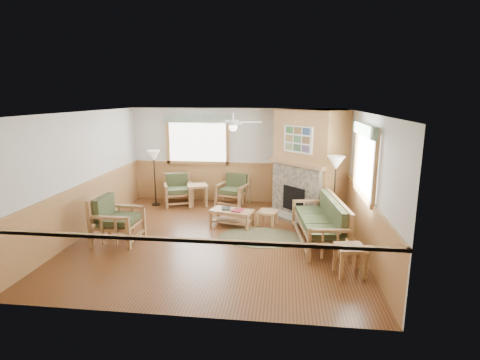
# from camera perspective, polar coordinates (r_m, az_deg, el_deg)

# --- Properties ---
(floor) EXTENTS (6.00, 6.00, 0.01)m
(floor) POSITION_cam_1_polar(r_m,az_deg,el_deg) (8.27, -3.36, -8.82)
(floor) COLOR #5C3319
(floor) RESTS_ON ground
(ceiling) EXTENTS (6.00, 6.00, 0.01)m
(ceiling) POSITION_cam_1_polar(r_m,az_deg,el_deg) (7.71, -3.63, 10.25)
(ceiling) COLOR white
(ceiling) RESTS_ON floor
(wall_back) EXTENTS (6.00, 0.02, 2.70)m
(wall_back) POSITION_cam_1_polar(r_m,az_deg,el_deg) (10.80, -0.67, 3.74)
(wall_back) COLOR silver
(wall_back) RESTS_ON floor
(wall_front) EXTENTS (6.00, 0.02, 2.70)m
(wall_front) POSITION_cam_1_polar(r_m,az_deg,el_deg) (5.06, -9.54, -6.76)
(wall_front) COLOR silver
(wall_front) RESTS_ON floor
(wall_left) EXTENTS (0.02, 6.00, 2.70)m
(wall_left) POSITION_cam_1_polar(r_m,az_deg,el_deg) (8.91, -22.85, 0.84)
(wall_left) COLOR silver
(wall_left) RESTS_ON floor
(wall_right) EXTENTS (0.02, 6.00, 2.70)m
(wall_right) POSITION_cam_1_polar(r_m,az_deg,el_deg) (7.92, 18.39, -0.17)
(wall_right) COLOR silver
(wall_right) RESTS_ON floor
(wainscot) EXTENTS (6.00, 6.00, 1.10)m
(wainscot) POSITION_cam_1_polar(r_m,az_deg,el_deg) (8.09, -3.41, -5.16)
(wainscot) COLOR #AA7945
(wainscot) RESTS_ON floor
(fireplace) EXTENTS (3.11, 3.11, 2.70)m
(fireplace) POSITION_cam_1_polar(r_m,az_deg,el_deg) (9.79, 10.59, 2.61)
(fireplace) COLOR #AA7945
(fireplace) RESTS_ON floor
(window_back) EXTENTS (1.90, 0.16, 1.50)m
(window_back) POSITION_cam_1_polar(r_m,az_deg,el_deg) (10.84, -6.58, 9.96)
(window_back) COLOR white
(window_back) RESTS_ON wall_back
(window_right) EXTENTS (0.16, 1.90, 1.50)m
(window_right) POSITION_cam_1_polar(r_m,az_deg,el_deg) (7.56, 19.00, 8.26)
(window_right) COLOR white
(window_right) RESTS_ON wall_right
(ceiling_fan) EXTENTS (1.59, 1.59, 0.36)m
(ceiling_fan) POSITION_cam_1_polar(r_m,az_deg,el_deg) (7.96, -1.07, 10.05)
(ceiling_fan) COLOR white
(ceiling_fan) RESTS_ON ceiling
(sofa) EXTENTS (2.13, 1.07, 0.94)m
(sofa) POSITION_cam_1_polar(r_m,az_deg,el_deg) (8.02, 11.95, -6.18)
(sofa) COLOR #A2784C
(sofa) RESTS_ON floor
(armchair_back_left) EXTENTS (1.00, 1.00, 0.86)m
(armchair_back_left) POSITION_cam_1_polar(r_m,az_deg,el_deg) (10.77, -9.40, -1.44)
(armchair_back_left) COLOR #A2784C
(armchair_back_left) RESTS_ON floor
(armchair_back_right) EXTENTS (0.98, 0.98, 0.87)m
(armchair_back_right) POSITION_cam_1_polar(r_m,az_deg,el_deg) (10.54, -1.08, -1.54)
(armchair_back_right) COLOR #A2784C
(armchair_back_right) RESTS_ON floor
(armchair_left) EXTENTS (0.90, 0.90, 0.99)m
(armchair_left) POSITION_cam_1_polar(r_m,az_deg,el_deg) (8.31, -18.16, -5.69)
(armchair_left) COLOR #A2784C
(armchair_left) RESTS_ON floor
(coffee_table) EXTENTS (1.08, 0.72, 0.39)m
(coffee_table) POSITION_cam_1_polar(r_m,az_deg,el_deg) (8.93, -1.26, -5.79)
(coffee_table) COLOR #A2784C
(coffee_table) RESTS_ON floor
(end_table_chairs) EXTENTS (0.68, 0.66, 0.60)m
(end_table_chairs) POSITION_cam_1_polar(r_m,az_deg,el_deg) (10.62, -6.51, -2.28)
(end_table_chairs) COLOR #A2784C
(end_table_chairs) RESTS_ON floor
(end_table_sofa) EXTENTS (0.54, 0.53, 0.53)m
(end_table_sofa) POSITION_cam_1_polar(r_m,az_deg,el_deg) (6.82, 16.37, -11.70)
(end_table_sofa) COLOR #A2784C
(end_table_sofa) RESTS_ON floor
(footstool) EXTENTS (0.52, 0.52, 0.36)m
(footstool) POSITION_cam_1_polar(r_m,az_deg,el_deg) (8.97, 4.21, -5.83)
(footstool) COLOR #A2784C
(footstool) RESTS_ON floor
(braided_rug) EXTENTS (2.34, 2.34, 0.01)m
(braided_rug) POSITION_cam_1_polar(r_m,az_deg,el_deg) (8.28, 3.26, -8.71)
(braided_rug) COLOR brown
(braided_rug) RESTS_ON floor
(floor_lamp_left) EXTENTS (0.47, 0.47, 1.57)m
(floor_lamp_left) POSITION_cam_1_polar(r_m,az_deg,el_deg) (10.75, -12.86, 0.32)
(floor_lamp_left) COLOR black
(floor_lamp_left) RESTS_ON floor
(floor_lamp_right) EXTENTS (0.46, 0.46, 1.72)m
(floor_lamp_right) POSITION_cam_1_polar(r_m,az_deg,el_deg) (8.82, 14.17, -1.92)
(floor_lamp_right) COLOR black
(floor_lamp_right) RESTS_ON floor
(book_red) EXTENTS (0.28, 0.34, 0.03)m
(book_red) POSITION_cam_1_polar(r_m,az_deg,el_deg) (8.79, -0.35, -4.53)
(book_red) COLOR maroon
(book_red) RESTS_ON coffee_table
(book_dark) EXTENTS (0.24, 0.30, 0.03)m
(book_dark) POSITION_cam_1_polar(r_m,az_deg,el_deg) (8.95, -2.16, -4.26)
(book_dark) COLOR black
(book_dark) RESTS_ON coffee_table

